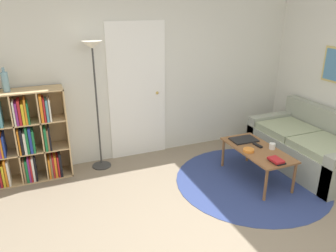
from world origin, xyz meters
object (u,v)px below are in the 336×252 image
Objects in this scene: laptop at (244,140)px; couch at (310,148)px; coffee_table at (257,152)px; bottle_right at (5,82)px; bowl at (249,150)px; floor_lamp at (94,68)px; cup at (272,146)px; bookshelf at (25,139)px.

couch is at bearing -16.06° from laptop.
bottle_right reaches higher than coffee_table.
bowl is 0.48× the size of bottle_right.
floor_lamp is at bearing 145.30° from bowl.
coffee_table is 0.21m from cup.
coffee_table is 3.28m from bottle_right.
bookshelf is 3.39× the size of laptop.
bowl is (1.69, -1.17, -0.98)m from floor_lamp.
bowl is at bearing -114.96° from laptop.
bowl is at bearing 171.04° from cup.
floor_lamp reaches higher than laptop.
cup is at bearing -64.75° from laptop.
coffee_table is 13.06× the size of cup.
floor_lamp reaches higher than cup.
bowl reaches higher than laptop.
bowl reaches higher than coffee_table.
couch reaches higher than bowl.
couch is 4.17m from bottle_right.
bottle_right is (-0.12, -0.00, 0.76)m from bookshelf.
bookshelf is 2.92m from laptop.
bookshelf is 1.28m from floor_lamp.
couch is 0.97m from coffee_table.
laptop is 2.56× the size of bowl.
floor_lamp is 22.44× the size of cup.
couch is 0.82m from cup.
bottle_right is (-3.09, 1.23, 0.87)m from cup.
cup is at bearing -172.73° from couch.
bookshelf is at bearing 163.03° from laptop.
bottle_right is (-2.76, 1.18, 0.89)m from bowl.
bookshelf is 4.14× the size of bottle_right.
laptop is (-0.96, 0.28, 0.17)m from couch.
coffee_table is at bearing -22.48° from bookshelf.
couch is at bearing 1.64° from coffee_table.
coffee_table is (2.80, -1.16, -0.19)m from bookshelf.
coffee_table is (1.85, -1.15, -1.04)m from floor_lamp.
floor_lamp reaches higher than bottle_right.
laptop is at bearing -16.28° from bottle_right.
couch is 20.95× the size of cup.
couch is at bearing -21.80° from floor_lamp.
bottle_right reaches higher than bookshelf.
floor_lamp is 6.03× the size of bottle_right.
bookshelf is at bearing 1.40° from bottle_right.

